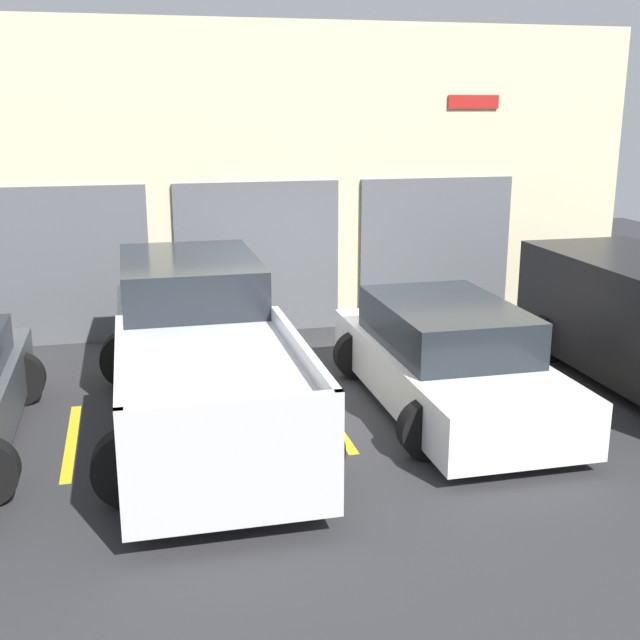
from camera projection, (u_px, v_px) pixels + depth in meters
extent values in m
plane|color=#2D2D30|center=(310.00, 388.00, 10.75)|extent=(28.00, 28.00, 0.00)
cube|color=beige|center=(265.00, 180.00, 13.21)|extent=(12.68, 0.60, 4.97)
cube|color=#595B60|center=(61.00, 267.00, 12.46)|extent=(2.70, 0.08, 2.49)
cube|color=#595B60|center=(258.00, 258.00, 13.16)|extent=(2.70, 0.08, 2.49)
cube|color=#595B60|center=(435.00, 250.00, 13.86)|extent=(2.70, 0.08, 2.49)
cube|color=#B21E19|center=(474.00, 102.00, 13.36)|extent=(0.90, 0.03, 0.22)
cube|color=silver|center=(203.00, 372.00, 9.23)|extent=(1.88, 5.51, 0.97)
cube|color=#1E2328|center=(189.00, 279.00, 10.45)|extent=(1.73, 2.48, 0.59)
cube|color=silver|center=(119.00, 363.00, 7.71)|extent=(0.08, 3.03, 0.18)
cube|color=silver|center=(302.00, 350.00, 8.11)|extent=(0.08, 3.03, 0.18)
cube|color=silver|center=(232.00, 410.00, 6.52)|extent=(1.88, 0.08, 0.18)
cylinder|color=black|center=(129.00, 359.00, 10.72)|extent=(0.78, 0.22, 0.78)
cylinder|color=black|center=(252.00, 351.00, 11.10)|extent=(0.78, 0.22, 0.78)
cylinder|color=black|center=(133.00, 468.00, 7.51)|extent=(0.78, 0.22, 0.78)
cylinder|color=black|center=(305.00, 450.00, 7.89)|extent=(0.78, 0.22, 0.78)
cube|color=white|center=(447.00, 372.00, 9.97)|extent=(1.75, 4.36, 0.63)
cube|color=#1E2328|center=(446.00, 324.00, 9.92)|extent=(1.54, 2.40, 0.55)
cylinder|color=black|center=(358.00, 355.00, 11.10)|extent=(0.66, 0.22, 0.66)
cylinder|color=black|center=(461.00, 347.00, 11.44)|extent=(0.66, 0.22, 0.66)
cylinder|color=black|center=(428.00, 429.00, 8.56)|extent=(0.66, 0.22, 0.66)
cylinder|color=black|center=(557.00, 417.00, 8.90)|extent=(0.66, 0.22, 0.66)
cube|color=#1E2328|center=(575.00, 254.00, 12.51)|extent=(1.64, 0.06, 0.28)
cylinder|color=black|center=(550.00, 338.00, 11.84)|extent=(0.71, 0.22, 0.71)
cylinder|color=black|center=(18.00, 379.00, 10.11)|extent=(0.67, 0.22, 0.67)
cube|color=gold|center=(71.00, 441.00, 9.07)|extent=(0.12, 2.20, 0.01)
cube|color=gold|center=(330.00, 417.00, 9.75)|extent=(0.12, 2.20, 0.01)
cube|color=gold|center=(554.00, 397.00, 10.43)|extent=(0.12, 2.20, 0.01)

